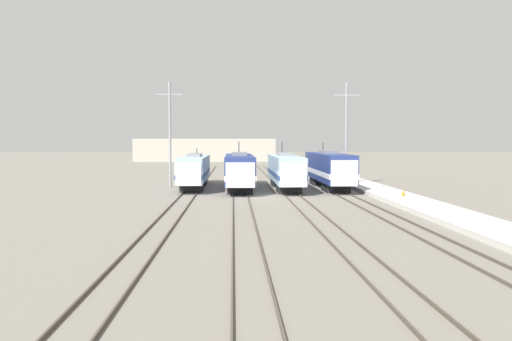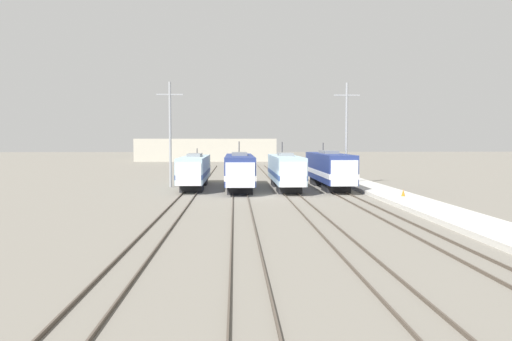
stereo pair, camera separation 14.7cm
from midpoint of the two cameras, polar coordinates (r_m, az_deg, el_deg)
ground_plane at (r=49.50m, az=1.26°, el=-2.93°), size 400.00×400.00×0.00m
rail_pair_far_left at (r=49.61m, az=-7.74°, el=-2.86°), size 1.50×120.00×0.15m
rail_pair_center_left at (r=49.40m, az=-1.74°, el=-2.86°), size 1.51×120.00×0.15m
rail_pair_center_right at (r=49.73m, az=4.25°, el=-2.83°), size 1.51×120.00×0.15m
rail_pair_far_right at (r=50.59m, az=10.09°, el=-2.76°), size 1.50×120.00×0.15m
locomotive_far_left at (r=58.04m, az=-6.97°, el=0.03°), size 2.81×16.45×4.53m
locomotive_center_left at (r=55.85m, az=-1.83°, el=0.00°), size 3.13×17.06×5.40m
locomotive_center_right at (r=56.20m, az=3.46°, el=-0.01°), size 2.87×16.25×5.34m
locomotive_far_right at (r=57.97m, az=8.46°, el=0.18°), size 3.00×16.90×5.25m
catenary_tower_left at (r=59.51m, az=-9.72°, el=4.36°), size 3.10×0.29×12.37m
catenary_tower_right at (r=60.53m, az=10.37°, el=4.34°), size 3.10×0.29×12.37m
platform at (r=51.71m, az=14.86°, el=-2.56°), size 4.00×120.00×0.38m
traffic_cone at (r=47.81m, az=16.56°, el=-2.46°), size 0.36×0.36×0.62m
depot_building at (r=139.96m, az=-5.58°, el=2.38°), size 37.58×15.99×6.05m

